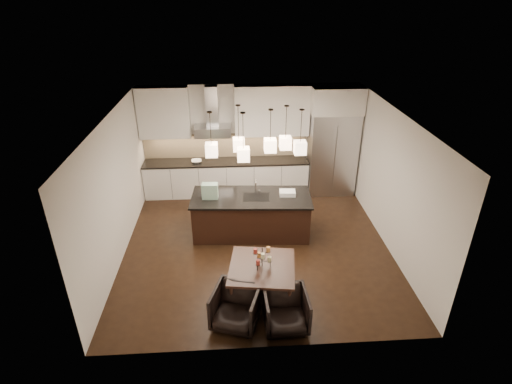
{
  "coord_description": "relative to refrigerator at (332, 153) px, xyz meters",
  "views": [
    {
      "loc": [
        -0.47,
        -7.07,
        4.92
      ],
      "look_at": [
        0.0,
        0.2,
        1.15
      ],
      "focal_mm": 28.0,
      "sensor_mm": 36.0,
      "label": 1
    }
  ],
  "objects": [
    {
      "name": "wall_back",
      "position": [
        -2.1,
        0.38,
        0.32
      ],
      "size": [
        5.5,
        0.02,
        2.8
      ],
      "primitive_type": "cube",
      "color": "silver",
      "rests_on": "ground"
    },
    {
      "name": "candle_e",
      "position": [
        -2.23,
        -3.96,
        -0.11
      ],
      "size": [
        0.08,
        0.08,
        0.09
      ],
      "primitive_type": "cylinder",
      "rotation": [
        0.0,
        0.0,
        -0.14
      ],
      "color": "#9E3128",
      "rests_on": "candelabra"
    },
    {
      "name": "hood_canopy",
      "position": [
        -3.03,
        0.1,
        0.65
      ],
      "size": [
        0.9,
        0.52,
        0.24
      ],
      "primitive_type": "cube",
      "color": "#B7B7BA",
      "rests_on": "wall_back"
    },
    {
      "name": "armchair_right",
      "position": [
        -1.79,
        -4.71,
        -0.75
      ],
      "size": [
        0.72,
        0.74,
        0.65
      ],
      "primitive_type": "imported",
      "rotation": [
        0.0,
        0.0,
        0.04
      ],
      "color": "black",
      "rests_on": "floor"
    },
    {
      "name": "island_body",
      "position": [
        -2.19,
        -1.92,
        -0.64
      ],
      "size": [
        2.53,
        1.14,
        0.87
      ],
      "primitive_type": "cube",
      "rotation": [
        0.0,
        0.0,
        -0.06
      ],
      "color": "black",
      "rests_on": "floor"
    },
    {
      "name": "wall_right",
      "position": [
        0.66,
        -2.38,
        0.32
      ],
      "size": [
        0.02,
        5.5,
        2.8
      ],
      "primitive_type": "cube",
      "color": "silver",
      "rests_on": "ground"
    },
    {
      "name": "pendant_e",
      "position": [
        -1.19,
        -1.94,
        0.93
      ],
      "size": [
        0.24,
        0.24,
        0.26
      ],
      "primitive_type": "cube",
      "color": "beige",
      "rests_on": "ceiling"
    },
    {
      "name": "pendant_d",
      "position": [
        -1.45,
        -1.64,
        0.93
      ],
      "size": [
        0.24,
        0.24,
        0.26
      ],
      "primitive_type": "cube",
      "color": "beige",
      "rests_on": "ceiling"
    },
    {
      "name": "backsplash",
      "position": [
        -2.73,
        0.35,
        0.16
      ],
      "size": [
        4.21,
        0.02,
        0.63
      ],
      "primitive_type": "cube",
      "color": "#CBB48C",
      "rests_on": "countertop"
    },
    {
      "name": "candle_f",
      "position": [
        -2.11,
        -4.11,
        -0.11
      ],
      "size": [
        0.08,
        0.08,
        0.09
      ],
      "primitive_type": "cylinder",
      "rotation": [
        0.0,
        0.0,
        -0.14
      ],
      "color": "beige",
      "rests_on": "candelabra"
    },
    {
      "name": "pendant_f",
      "position": [
        -2.34,
        -2.08,
        0.87
      ],
      "size": [
        0.24,
        0.24,
        0.26
      ],
      "primitive_type": "cube",
      "color": "beige",
      "rests_on": "ceiling"
    },
    {
      "name": "pendant_b",
      "position": [
        -2.42,
        -1.55,
        0.88
      ],
      "size": [
        0.24,
        0.24,
        0.26
      ],
      "primitive_type": "cube",
      "color": "beige",
      "rests_on": "ceiling"
    },
    {
      "name": "wall_front",
      "position": [
        -2.1,
        -5.14,
        0.32
      ],
      "size": [
        5.5,
        0.02,
        2.8
      ],
      "primitive_type": "cube",
      "color": "silver",
      "rests_on": "ground"
    },
    {
      "name": "candelabra",
      "position": [
        -2.11,
        -4.0,
        -0.22
      ],
      "size": [
        0.36,
        0.36,
        0.39
      ],
      "primitive_type": null,
      "rotation": [
        0.0,
        0.0,
        -0.14
      ],
      "color": "black",
      "rests_on": "dining_table"
    },
    {
      "name": "food_container",
      "position": [
        -1.41,
        -1.91,
        -0.11
      ],
      "size": [
        0.35,
        0.26,
        0.1
      ],
      "primitive_type": "cube",
      "rotation": [
        0.0,
        0.0,
        -0.06
      ],
      "color": "silver",
      "rests_on": "island_top"
    },
    {
      "name": "refrigerator",
      "position": [
        0.0,
        0.0,
        0.0
      ],
      "size": [
        1.2,
        0.72,
        2.15
      ],
      "primitive_type": "cube",
      "color": "#B7B7BA",
      "rests_on": "floor"
    },
    {
      "name": "dining_table",
      "position": [
        -2.11,
        -4.0,
        -0.74
      ],
      "size": [
        1.24,
        1.24,
        0.66
      ],
      "primitive_type": null,
      "rotation": [
        0.0,
        0.0,
        -0.14
      ],
      "color": "black",
      "rests_on": "floor"
    },
    {
      "name": "countertop",
      "position": [
        -2.73,
        0.05,
        -0.17
      ],
      "size": [
        4.21,
        0.66,
        0.04
      ],
      "primitive_type": "cube",
      "color": "black",
      "rests_on": "lower_cabinets"
    },
    {
      "name": "tote_bag",
      "position": [
        -3.06,
        -1.94,
        0.0
      ],
      "size": [
        0.35,
        0.2,
        0.34
      ],
      "primitive_type": "cube",
      "rotation": [
        0.0,
        0.0,
        -0.06
      ],
      "color": "#1F6542",
      "rests_on": "island_top"
    },
    {
      "name": "floor",
      "position": [
        -2.1,
        -2.38,
        -1.08
      ],
      "size": [
        5.5,
        5.5,
        0.02
      ],
      "primitive_type": "cube",
      "color": "black",
      "rests_on": "ground"
    },
    {
      "name": "upper_cab_right",
      "position": [
        -1.55,
        0.19,
        1.1
      ],
      "size": [
        1.85,
        0.35,
        1.25
      ],
      "primitive_type": "cube",
      "color": "silver",
      "rests_on": "wall_back"
    },
    {
      "name": "faucet",
      "position": [
        -2.08,
        -1.83,
        0.02
      ],
      "size": [
        0.11,
        0.24,
        0.38
      ],
      "primitive_type": null,
      "rotation": [
        0.0,
        0.0,
        -0.06
      ],
      "color": "silver",
      "rests_on": "island_top"
    },
    {
      "name": "wall_left",
      "position": [
        -4.86,
        -2.38,
        0.32
      ],
      "size": [
        0.02,
        5.5,
        2.8
      ],
      "primitive_type": "cube",
      "color": "silver",
      "rests_on": "ground"
    },
    {
      "name": "fruit_bowl",
      "position": [
        -3.48,
        0.0,
        -0.12
      ],
      "size": [
        0.28,
        0.28,
        0.06
      ],
      "primitive_type": "imported",
      "rotation": [
        0.0,
        0.0,
        0.1
      ],
      "color": "silver",
      "rests_on": "countertop"
    },
    {
      "name": "ceiling",
      "position": [
        -2.1,
        -2.38,
        1.73
      ],
      "size": [
        5.5,
        5.5,
        0.02
      ],
      "primitive_type": "cube",
      "color": "white",
      "rests_on": "wall_back"
    },
    {
      "name": "candle_b",
      "position": [
        -2.16,
        -3.88,
        -0.26
      ],
      "size": [
        0.08,
        0.08,
        0.09
      ],
      "primitive_type": "cylinder",
      "rotation": [
        0.0,
        0.0,
        -0.14
      ],
      "color": "#D0843E",
      "rests_on": "candelabra"
    },
    {
      "name": "pendant_a",
      "position": [
        -2.97,
        -1.99,
        0.95
      ],
      "size": [
        0.24,
        0.24,
        0.26
      ],
      "primitive_type": "cube",
      "color": "beige",
      "rests_on": "ceiling"
    },
    {
      "name": "pendant_c",
      "position": [
        -1.79,
        -1.9,
        0.98
      ],
      "size": [
        0.24,
        0.24,
        0.26
      ],
      "primitive_type": "cube",
      "color": "beige",
      "rests_on": "ceiling"
    },
    {
      "name": "hood_chimney",
      "position": [
        -3.03,
        0.21,
        1.24
      ],
      "size": [
        0.3,
        0.28,
        0.96
      ],
      "primitive_type": "cube",
      "color": "#B7B7BA",
      "rests_on": "hood_canopy"
    },
    {
      "name": "upper_cab_left",
      "position": [
        -4.2,
        0.19,
        1.1
      ],
      "size": [
        1.25,
        0.35,
        1.25
      ],
      "primitive_type": "cube",
      "color": "silver",
      "rests_on": "wall_back"
    },
    {
      "name": "fridge_panel",
      "position": [
        0.0,
        0.0,
        1.4
      ],
      "size": [
        1.26,
        0.72,
        0.65
      ],
      "primitive_type": "cube",
      "color": "silver",
      "rests_on": "refrigerator"
    },
    {
      "name": "candle_a",
      "position": [
        -1.99,
        -4.01,
        -0.26
      ],
      "size": [
        0.08,
        0.08,
        0.09
      ],
      "primitive_type": "cylinder",
      "rotation": [
        0.0,
        0.0,
        -0.14
      ],
      "color": "beige",
      "rests_on": "candelabra"
    },
    {
      "name": "armchair_left",
      "position": [
        -2.58,
        -4.6,
        -0.74
      ],
      "size": [
        0.91,
        0.92,
        0.67
      ],
      "primitive_type": "imported",
      "rotation": [
        0.0,
        0.0,
        -0.31
      ],
      "color": "black",
      "rests_on": "floor"
    },
    {
      "name": "candle_d",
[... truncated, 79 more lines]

